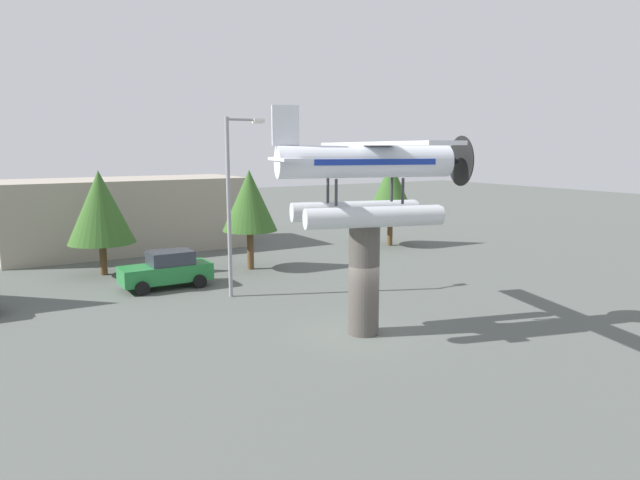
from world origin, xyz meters
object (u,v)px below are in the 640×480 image
streetlight_primary (233,194)px  storefront_building (126,214)px  tree_center_back (250,201)px  tree_far_east (391,190)px  car_mid_green (167,269)px  display_pedestal (364,279)px  tree_east (100,207)px  floatplane_monument (369,176)px

streetlight_primary → storefront_building: (-1.32, 14.66, -2.29)m
tree_center_back → tree_far_east: (11.33, 2.09, 0.03)m
storefront_building → tree_center_back: tree_center_back is taller
car_mid_green → tree_far_east: size_ratio=0.74×
streetlight_primary → display_pedestal: bearing=-75.8°
storefront_building → tree_far_east: (15.69, -7.66, 1.48)m
car_mid_green → tree_east: 5.62m
floatplane_monument → streetlight_primary: (-1.98, 7.38, -1.07)m
floatplane_monument → tree_far_east: bearing=65.4°
floatplane_monument → tree_east: size_ratio=1.88×
storefront_building → car_mid_green: bearing=-94.0°
display_pedestal → storefront_building: (-3.17, 22.00, 0.32)m
streetlight_primary → tree_far_east: bearing=26.0°
storefront_building → floatplane_monument: bearing=-81.5°
floatplane_monument → streetlight_primary: bearing=121.1°
car_mid_green → tree_far_east: 17.20m
car_mid_green → streetlight_primary: bearing=124.2°
car_mid_green → tree_east: bearing=-65.9°
tree_east → display_pedestal: bearing=-68.2°
floatplane_monument → tree_far_east: floatplane_monument is taller
tree_east → tree_far_east: (18.52, -0.64, 0.23)m
storefront_building → tree_center_back: 10.77m
storefront_building → tree_east: size_ratio=2.70×
streetlight_primary → tree_far_east: streetlight_primary is taller
car_mid_green → tree_center_back: bearing=-161.1°
tree_center_back → tree_east: bearing=159.2°
display_pedestal → floatplane_monument: bearing=-16.1°
display_pedestal → tree_center_back: size_ratio=0.73×
car_mid_green → streetlight_primary: size_ratio=0.53×
display_pedestal → car_mid_green: 11.27m
car_mid_green → tree_center_back: (5.17, 1.77, 2.89)m
tree_east → tree_center_back: tree_east is taller
display_pedestal → storefront_building: bearing=98.2°
tree_east → tree_far_east: bearing=-2.0°
car_mid_green → streetlight_primary: (2.14, -3.15, 3.72)m
tree_far_east → tree_east: bearing=178.0°
storefront_building → display_pedestal: bearing=-81.8°
streetlight_primary → tree_east: bearing=118.5°
streetlight_primary → storefront_building: size_ratio=0.54×
display_pedestal → tree_east: 16.22m
streetlight_primary → storefront_building: 14.90m
car_mid_green → tree_center_back: 6.18m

